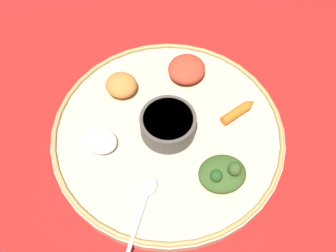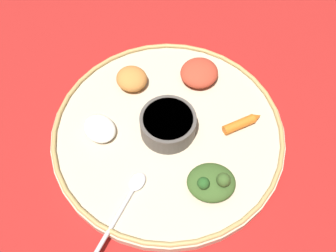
{
  "view_description": "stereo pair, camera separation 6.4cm",
  "coord_description": "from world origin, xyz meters",
  "px_view_note": "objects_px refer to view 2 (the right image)",
  "views": [
    {
      "loc": [
        -0.33,
        0.07,
        0.58
      ],
      "look_at": [
        0.0,
        0.0,
        0.03
      ],
      "focal_mm": 40.35,
      "sensor_mm": 36.0,
      "label": 1
    },
    {
      "loc": [
        -0.34,
        0.01,
        0.58
      ],
      "look_at": [
        0.0,
        0.0,
        0.03
      ],
      "focal_mm": 40.35,
      "sensor_mm": 36.0,
      "label": 2
    }
  ],
  "objects_px": {
    "greens_pile": "(212,182)",
    "carrot_near_spoon": "(242,123)",
    "center_bowl": "(168,124)",
    "spoon": "(126,201)"
  },
  "relations": [
    {
      "from": "greens_pile",
      "to": "carrot_near_spoon",
      "type": "distance_m",
      "value": 0.13
    },
    {
      "from": "center_bowl",
      "to": "spoon",
      "type": "xyz_separation_m",
      "value": [
        -0.13,
        0.07,
        -0.02
      ]
    },
    {
      "from": "spoon",
      "to": "greens_pile",
      "type": "relative_size",
      "value": 1.89
    },
    {
      "from": "center_bowl",
      "to": "carrot_near_spoon",
      "type": "xyz_separation_m",
      "value": [
        0.01,
        -0.13,
        -0.01
      ]
    },
    {
      "from": "spoon",
      "to": "carrot_near_spoon",
      "type": "relative_size",
      "value": 2.01
    },
    {
      "from": "center_bowl",
      "to": "carrot_near_spoon",
      "type": "bearing_deg",
      "value": -86.53
    },
    {
      "from": "center_bowl",
      "to": "greens_pile",
      "type": "height_order",
      "value": "greens_pile"
    },
    {
      "from": "greens_pile",
      "to": "carrot_near_spoon",
      "type": "bearing_deg",
      "value": -29.0
    },
    {
      "from": "spoon",
      "to": "carrot_near_spoon",
      "type": "distance_m",
      "value": 0.24
    },
    {
      "from": "center_bowl",
      "to": "spoon",
      "type": "bearing_deg",
      "value": 152.42
    }
  ]
}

